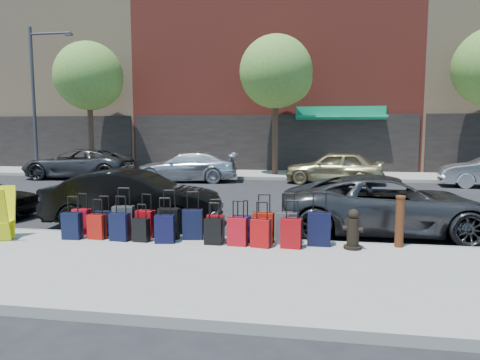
% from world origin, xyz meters
% --- Properties ---
extents(ground, '(120.00, 120.00, 0.00)m').
position_xyz_m(ground, '(0.00, 0.00, 0.00)').
color(ground, black).
rests_on(ground, ground).
extents(sidewalk_near, '(60.00, 4.00, 0.15)m').
position_xyz_m(sidewalk_near, '(0.00, -6.50, 0.07)').
color(sidewalk_near, gray).
rests_on(sidewalk_near, ground).
extents(sidewalk_far, '(60.00, 4.00, 0.15)m').
position_xyz_m(sidewalk_far, '(0.00, 10.00, 0.07)').
color(sidewalk_far, gray).
rests_on(sidewalk_far, ground).
extents(curb_near, '(60.00, 0.08, 0.15)m').
position_xyz_m(curb_near, '(0.00, -4.48, 0.07)').
color(curb_near, gray).
rests_on(curb_near, ground).
extents(curb_far, '(60.00, 0.08, 0.15)m').
position_xyz_m(curb_far, '(0.00, 7.98, 0.07)').
color(curb_far, gray).
rests_on(curb_far, ground).
extents(building_left, '(15.00, 12.12, 16.00)m').
position_xyz_m(building_left, '(-16.00, 17.98, 7.98)').
color(building_left, '#9A7E5E').
rests_on(building_left, ground).
extents(building_center, '(17.00, 12.85, 20.00)m').
position_xyz_m(building_center, '(0.00, 17.99, 9.98)').
color(building_center, maroon).
rests_on(building_center, ground).
extents(tree_left, '(3.80, 3.80, 7.27)m').
position_xyz_m(tree_left, '(-9.86, 9.50, 5.41)').
color(tree_left, black).
rests_on(tree_left, sidewalk_far).
extents(tree_center, '(3.80, 3.80, 7.27)m').
position_xyz_m(tree_center, '(0.64, 9.50, 5.41)').
color(tree_center, black).
rests_on(tree_center, sidewalk_far).
extents(streetlight, '(2.59, 0.18, 8.00)m').
position_xyz_m(streetlight, '(-12.80, 8.80, 4.66)').
color(streetlight, '#333338').
rests_on(streetlight, sidewalk_far).
extents(suitcase_front_0, '(0.39, 0.24, 0.91)m').
position_xyz_m(suitcase_front_0, '(-2.53, -4.76, 0.43)').
color(suitcase_front_0, '#A10A18').
rests_on(suitcase_front_0, sidewalk_near).
extents(suitcase_front_1, '(0.37, 0.23, 0.86)m').
position_xyz_m(suitcase_front_1, '(-2.02, -4.76, 0.42)').
color(suitcase_front_1, black).
rests_on(suitcase_front_1, sidewalk_near).
extents(suitcase_front_2, '(0.46, 0.30, 1.05)m').
position_xyz_m(suitcase_front_2, '(-1.56, -4.76, 0.48)').
color(suitcase_front_2, '#38383C').
rests_on(suitcase_front_2, sidewalk_near).
extents(suitcase_front_3, '(0.42, 0.28, 0.93)m').
position_xyz_m(suitcase_front_3, '(-1.07, -4.76, 0.44)').
color(suitcase_front_3, '#9C0A11').
rests_on(suitcase_front_3, sidewalk_near).
extents(suitcase_front_4, '(0.44, 0.26, 1.03)m').
position_xyz_m(suitcase_front_4, '(-0.54, -4.80, 0.47)').
color(suitcase_front_4, black).
rests_on(suitcase_front_4, sidewalk_near).
extents(suitcase_front_5, '(0.45, 0.29, 1.00)m').
position_xyz_m(suitcase_front_5, '(-0.03, -4.75, 0.46)').
color(suitcase_front_5, black).
rests_on(suitcase_front_5, sidewalk_near).
extents(suitcase_front_6, '(0.38, 0.24, 0.86)m').
position_xyz_m(suitcase_front_6, '(0.47, -4.82, 0.42)').
color(suitcase_front_6, maroon).
rests_on(suitcase_front_6, sidewalk_near).
extents(suitcase_front_7, '(0.37, 0.23, 0.86)m').
position_xyz_m(suitcase_front_7, '(1.03, -4.79, 0.42)').
color(suitcase_front_7, black).
rests_on(suitcase_front_7, sidewalk_near).
extents(suitcase_front_8, '(0.43, 0.26, 0.99)m').
position_xyz_m(suitcase_front_8, '(1.46, -4.78, 0.46)').
color(suitcase_front_8, '#A8190A').
rests_on(suitcase_front_8, sidewalk_near).
extents(suitcase_front_9, '(0.46, 0.30, 1.03)m').
position_xyz_m(suitcase_front_9, '(1.94, -4.83, 0.47)').
color(suitcase_front_9, '#414046').
rests_on(suitcase_front_9, sidewalk_near).
extents(suitcase_front_10, '(0.44, 0.25, 1.06)m').
position_xyz_m(suitcase_front_10, '(2.57, -4.85, 0.48)').
color(suitcase_front_10, black).
rests_on(suitcase_front_10, sidewalk_near).
extents(suitcase_back_0, '(0.39, 0.24, 0.90)m').
position_xyz_m(suitcase_back_0, '(-2.53, -5.16, 0.43)').
color(suitcase_back_0, black).
rests_on(suitcase_back_0, sidewalk_near).
extents(suitcase_back_1, '(0.36, 0.23, 0.84)m').
position_xyz_m(suitcase_back_1, '(-2.02, -5.07, 0.41)').
color(suitcase_back_1, '#9E110A').
rests_on(suitcase_back_1, sidewalk_near).
extents(suitcase_back_2, '(0.41, 0.26, 0.92)m').
position_xyz_m(suitcase_back_2, '(-1.48, -5.12, 0.44)').
color(suitcase_back_2, black).
rests_on(suitcase_back_2, sidewalk_near).
extents(suitcase_back_3, '(0.34, 0.22, 0.77)m').
position_xyz_m(suitcase_back_3, '(-1.02, -5.13, 0.39)').
color(suitcase_back_3, black).
rests_on(suitcase_back_3, sidewalk_near).
extents(suitcase_back_4, '(0.41, 0.27, 0.92)m').
position_xyz_m(suitcase_back_4, '(-0.50, -5.14, 0.44)').
color(suitcase_back_4, black).
rests_on(suitcase_back_4, sidewalk_near).
extents(suitcase_back_6, '(0.36, 0.21, 0.84)m').
position_xyz_m(suitcase_back_6, '(0.49, -5.09, 0.41)').
color(suitcase_back_6, black).
rests_on(suitcase_back_6, sidewalk_near).
extents(suitcase_back_7, '(0.39, 0.24, 0.90)m').
position_xyz_m(suitcase_back_7, '(0.98, -5.10, 0.43)').
color(suitcase_back_7, '#AF0B16').
rests_on(suitcase_back_7, sidewalk_near).
extents(suitcase_back_8, '(0.41, 0.28, 0.89)m').
position_xyz_m(suitcase_back_8, '(1.45, -5.15, 0.43)').
color(suitcase_back_8, '#A30A0C').
rests_on(suitcase_back_8, sidewalk_near).
extents(suitcase_back_9, '(0.41, 0.27, 0.93)m').
position_xyz_m(suitcase_back_9, '(2.04, -5.11, 0.44)').
color(suitcase_back_9, maroon).
rests_on(suitcase_back_9, sidewalk_near).
extents(fire_hydrant, '(0.39, 0.35, 0.77)m').
position_xyz_m(fire_hydrant, '(3.21, -4.98, 0.50)').
color(fire_hydrant, black).
rests_on(fire_hydrant, sidewalk_near).
extents(bollard, '(0.19, 0.19, 1.01)m').
position_xyz_m(bollard, '(4.11, -4.69, 0.67)').
color(bollard, '#38190C').
rests_on(bollard, sidewalk_near).
extents(car_near_1, '(4.44, 1.85, 1.43)m').
position_xyz_m(car_near_1, '(-1.99, -3.18, 0.71)').
color(car_near_1, black).
rests_on(car_near_1, ground).
extents(car_near_2, '(4.97, 2.37, 1.37)m').
position_xyz_m(car_near_2, '(4.19, -2.92, 0.68)').
color(car_near_2, '#363638').
rests_on(car_near_2, ground).
extents(car_far_0, '(5.65, 2.88, 1.53)m').
position_xyz_m(car_far_0, '(-9.47, 7.10, 0.76)').
color(car_far_0, '#353537').
rests_on(car_far_0, ground).
extents(car_far_1, '(5.13, 2.53, 1.43)m').
position_xyz_m(car_far_1, '(-3.56, 6.66, 0.72)').
color(car_far_1, silver).
rests_on(car_far_1, ground).
extents(car_far_2, '(4.66, 2.32, 1.53)m').
position_xyz_m(car_far_2, '(3.45, 6.94, 0.76)').
color(car_far_2, '#9C8F5F').
rests_on(car_far_2, ground).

